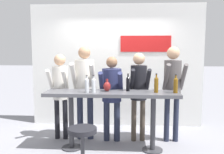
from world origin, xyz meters
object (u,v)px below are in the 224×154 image
at_px(person_far_left, 60,86).
at_px(wine_bottle_0, 176,85).
at_px(wine_bottle_3, 87,85).
at_px(person_center_left, 112,90).
at_px(wine_bottle_1, 128,83).
at_px(decorative_vase, 107,86).
at_px(person_left, 85,82).
at_px(bar_stool, 83,142).
at_px(wine_bottle_4, 94,85).
at_px(person_center, 139,86).
at_px(person_center_right, 173,82).
at_px(tasting_table, 112,102).
at_px(wine_bottle_2, 156,84).

relative_size(person_far_left, wine_bottle_0, 5.30).
bearing_deg(wine_bottle_3, person_far_left, 138.06).
bearing_deg(person_center_left, wine_bottle_3, -125.17).
height_order(wine_bottle_1, decorative_vase, wine_bottle_1).
xyz_separation_m(person_left, wine_bottle_1, (0.85, -0.41, 0.05)).
bearing_deg(bar_stool, person_center_left, 73.64).
relative_size(wine_bottle_0, wine_bottle_4, 1.06).
distance_m(person_left, person_center, 1.05).
xyz_separation_m(bar_stool, person_center, (0.86, 1.23, 0.65)).
xyz_separation_m(person_far_left, decorative_vase, (0.96, -0.41, 0.07)).
distance_m(person_center_left, wine_bottle_1, 0.49).
distance_m(wine_bottle_0, wine_bottle_3, 1.51).
bearing_deg(person_center_left, bar_stool, -104.91).
relative_size(bar_stool, person_center_right, 0.35).
bearing_deg(wine_bottle_0, person_far_left, 166.83).
distance_m(wine_bottle_0, wine_bottle_1, 0.82).
distance_m(person_center_right, wine_bottle_4, 1.54).
height_order(person_center_left, wine_bottle_3, person_center_left).
xyz_separation_m(tasting_table, wine_bottle_2, (0.77, -0.03, 0.33)).
bearing_deg(wine_bottle_1, person_far_left, 164.42).
height_order(person_far_left, wine_bottle_0, person_far_left).
xyz_separation_m(wine_bottle_1, wine_bottle_3, (-0.70, -0.19, -0.00)).
height_order(wine_bottle_3, wine_bottle_4, wine_bottle_4).
distance_m(person_center_left, decorative_vase, 0.40).
height_order(wine_bottle_3, decorative_vase, wine_bottle_3).
xyz_separation_m(bar_stool, wine_bottle_2, (1.14, 0.74, 0.77)).
xyz_separation_m(wine_bottle_0, wine_bottle_2, (-0.32, 0.02, 0.00)).
height_order(tasting_table, decorative_vase, decorative_vase).
distance_m(person_far_left, person_left, 0.49).
bearing_deg(wine_bottle_2, decorative_vase, 175.03).
relative_size(wine_bottle_1, decorative_vase, 1.43).
height_order(wine_bottle_0, wine_bottle_2, wine_bottle_2).
bearing_deg(person_left, decorative_vase, -43.61).
height_order(tasting_table, bar_stool, tasting_table).
height_order(person_center_right, wine_bottle_4, person_center_right).
relative_size(bar_stool, wine_bottle_1, 2.05).
xyz_separation_m(wine_bottle_3, decorative_vase, (0.33, 0.15, -0.05)).
xyz_separation_m(person_center, decorative_vase, (-0.57, -0.41, 0.06)).
bearing_deg(person_center, bar_stool, -131.40).
xyz_separation_m(person_left, wine_bottle_4, (0.26, -0.59, 0.04)).
bearing_deg(decorative_vase, person_center_right, 19.19).
bearing_deg(person_center, tasting_table, -142.89).
distance_m(wine_bottle_1, wine_bottle_3, 0.73).
relative_size(wine_bottle_0, decorative_vase, 1.45).
bearing_deg(decorative_vase, wine_bottle_3, -155.40).
distance_m(tasting_table, wine_bottle_4, 0.45).
bearing_deg(bar_stool, person_far_left, 118.49).
bearing_deg(wine_bottle_4, wine_bottle_0, 1.97).
xyz_separation_m(person_far_left, wine_bottle_0, (2.13, -0.50, 0.13)).
distance_m(tasting_table, wine_bottle_3, 0.53).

